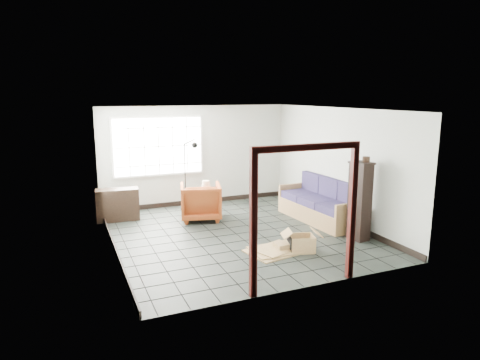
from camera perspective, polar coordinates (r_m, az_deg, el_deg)
name	(u,v)px	position (r m, az deg, el deg)	size (l,w,h in m)	color
ground	(236,234)	(9.08, -0.52, -7.20)	(5.50, 5.50, 0.00)	black
room_shell	(235,155)	(8.71, -0.61, 3.38)	(5.02, 5.52, 2.61)	beige
window_panel	(158,146)	(10.97, -10.83, 4.44)	(2.32, 0.08, 1.52)	silver
doorway_trim	(306,199)	(6.38, 8.77, -2.53)	(1.80, 0.08, 2.20)	#3D100E
futon_sofa	(322,205)	(10.12, 10.85, -3.32)	(0.99, 2.28, 0.99)	#916341
armchair	(201,200)	(10.03, -5.27, -2.64)	(0.91, 0.85, 0.94)	brown
side_table	(206,199)	(10.29, -4.52, -2.57)	(0.51, 0.51, 0.50)	black
table_lamp	(206,185)	(10.23, -4.56, -0.69)	(0.24, 0.24, 0.36)	black
projector	(205,193)	(10.31, -4.73, -1.78)	(0.29, 0.24, 0.09)	silver
floor_lamp	(190,173)	(10.73, -6.70, 0.99)	(0.48, 0.47, 1.81)	black
console_shelf	(118,205)	(10.33, -15.99, -3.17)	(0.99, 0.46, 0.75)	black
tall_shelf	(360,201)	(8.87, 15.67, -2.65)	(0.39, 0.47, 1.59)	black
pot	(366,159)	(8.70, 16.47, 2.65)	(0.18, 0.18, 0.11)	black
open_box	(301,243)	(8.17, 8.17, -8.36)	(0.81, 0.55, 0.42)	#976A49
cardboard_pile	(277,249)	(8.14, 4.99, -9.19)	(1.19, 0.94, 0.16)	#976A49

